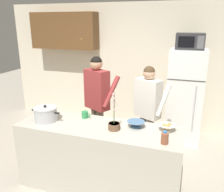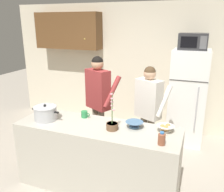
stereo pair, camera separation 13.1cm
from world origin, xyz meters
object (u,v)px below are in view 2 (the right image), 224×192
object	(u,v)px
microwave	(193,41)
cooking_pot	(45,113)
empty_bowl	(134,124)
bottle_near_edge	(162,138)
potted_orchid	(112,124)
refrigerator	(188,97)
person_near_pot	(98,94)
bread_bowl	(165,128)
person_by_sink	(149,104)
coffee_mug	(85,114)

from	to	relation	value
microwave	cooking_pot	xyz separation A→B (m)	(-1.75, -1.89, -0.88)
cooking_pot	empty_bowl	xyz separation A→B (m)	(1.21, 0.19, -0.05)
bottle_near_edge	potted_orchid	distance (m)	0.66
refrigerator	potted_orchid	size ratio (longest dim) A/B	3.60
person_near_pot	cooking_pot	world-z (taller)	person_near_pot
cooking_pot	bottle_near_edge	bearing A→B (deg)	-4.57
refrigerator	bread_bowl	world-z (taller)	refrigerator
refrigerator	potted_orchid	world-z (taller)	refrigerator
microwave	empty_bowl	bearing A→B (deg)	-107.64
person_by_sink	empty_bowl	world-z (taller)	person_by_sink
coffee_mug	bottle_near_edge	world-z (taller)	bottle_near_edge
cooking_pot	coffee_mug	xyz separation A→B (m)	(0.46, 0.26, -0.05)
microwave	person_near_pot	world-z (taller)	microwave
empty_bowl	bread_bowl	bearing A→B (deg)	2.72
empty_bowl	bottle_near_edge	size ratio (longest dim) A/B	1.52
cooking_pot	bottle_near_edge	world-z (taller)	cooking_pot
refrigerator	microwave	world-z (taller)	microwave
empty_bowl	bottle_near_edge	world-z (taller)	bottle_near_edge
person_near_pot	person_by_sink	distance (m)	0.85
person_near_pot	empty_bowl	distance (m)	1.12
empty_bowl	potted_orchid	bearing A→B (deg)	-147.41
microwave	bottle_near_edge	world-z (taller)	microwave
refrigerator	bottle_near_edge	bearing A→B (deg)	-93.90
cooking_pot	person_by_sink	bearing A→B (deg)	38.20
potted_orchid	bread_bowl	bearing A→B (deg)	15.41
person_by_sink	microwave	bearing A→B (deg)	60.24
coffee_mug	bread_bowl	distance (m)	1.14
coffee_mug	bread_bowl	xyz separation A→B (m)	(1.14, -0.06, 0.00)
refrigerator	cooking_pot	bearing A→B (deg)	-132.56
coffee_mug	empty_bowl	bearing A→B (deg)	-5.69
bread_bowl	empty_bowl	size ratio (longest dim) A/B	0.94
microwave	person_near_pot	xyz separation A→B (m)	(-1.37, -0.95, -0.83)
refrigerator	coffee_mug	xyz separation A→B (m)	(-1.29, -1.64, 0.09)
cooking_pot	bottle_near_edge	distance (m)	1.62
person_near_pot	bread_bowl	world-z (taller)	person_near_pot
potted_orchid	person_near_pot	bearing A→B (deg)	123.31
refrigerator	person_by_sink	size ratio (longest dim) A/B	1.11
bread_bowl	bottle_near_edge	distance (m)	0.34
bread_bowl	empty_bowl	distance (m)	0.39
refrigerator	cooking_pot	size ratio (longest dim) A/B	4.13
person_by_sink	potted_orchid	world-z (taller)	person_by_sink
empty_bowl	potted_orchid	size ratio (longest dim) A/B	0.47
coffee_mug	cooking_pot	bearing A→B (deg)	-150.22
coffee_mug	empty_bowl	size ratio (longest dim) A/B	0.57
potted_orchid	cooking_pot	bearing A→B (deg)	-177.97
microwave	bottle_near_edge	size ratio (longest dim) A/B	3.16
bread_bowl	potted_orchid	bearing A→B (deg)	-164.59
refrigerator	bread_bowl	size ratio (longest dim) A/B	8.09
microwave	potted_orchid	world-z (taller)	microwave
person_by_sink	coffee_mug	xyz separation A→B (m)	(-0.76, -0.70, -0.01)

